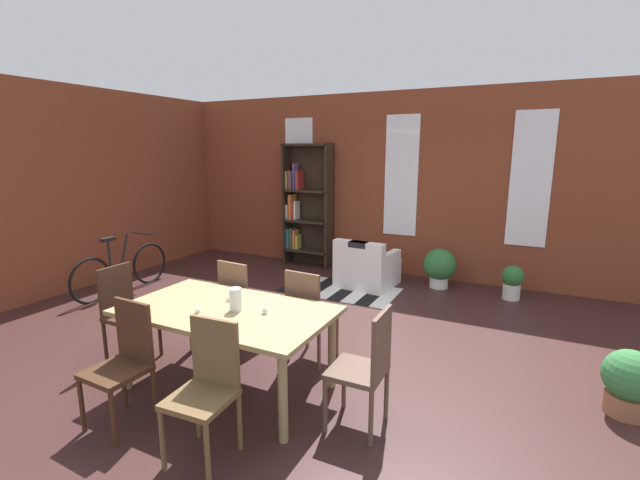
{
  "coord_description": "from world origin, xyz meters",
  "views": [
    {
      "loc": [
        1.99,
        -3.55,
        2.08
      ],
      "look_at": [
        -0.39,
        1.24,
        0.96
      ],
      "focal_mm": 24.31,
      "sensor_mm": 36.0,
      "label": 1
    }
  ],
  "objects_px": {
    "bicycle_second": "(122,270)",
    "armchair_white": "(366,268)",
    "dining_chair_far_right": "(309,313)",
    "dining_chair_far_left": "(241,300)",
    "dining_chair_head_left": "(125,310)",
    "bookshelf_tall": "(305,205)",
    "vase_on_table": "(236,299)",
    "potted_plant_window": "(630,381)",
    "potted_plant_by_shelf": "(512,281)",
    "dining_table": "(227,317)",
    "dining_chair_near_right": "(207,385)",
    "potted_plant_corner": "(440,266)",
    "dining_chair_near_left": "(124,360)",
    "dining_chair_head_right": "(366,366)"
  },
  "relations": [
    {
      "from": "dining_table",
      "to": "dining_chair_far_left",
      "type": "xyz_separation_m",
      "value": [
        -0.41,
        0.74,
        -0.15
      ]
    },
    {
      "from": "dining_chair_far_left",
      "to": "dining_chair_far_right",
      "type": "bearing_deg",
      "value": -0.0
    },
    {
      "from": "dining_chair_near_left",
      "to": "armchair_white",
      "type": "height_order",
      "value": "dining_chair_near_left"
    },
    {
      "from": "vase_on_table",
      "to": "dining_chair_far_left",
      "type": "bearing_deg",
      "value": 124.71
    },
    {
      "from": "bicycle_second",
      "to": "armchair_white",
      "type": "bearing_deg",
      "value": 30.69
    },
    {
      "from": "dining_chair_head_left",
      "to": "bookshelf_tall",
      "type": "relative_size",
      "value": 0.44
    },
    {
      "from": "armchair_white",
      "to": "dining_table",
      "type": "bearing_deg",
      "value": -90.84
    },
    {
      "from": "vase_on_table",
      "to": "potted_plant_by_shelf",
      "type": "xyz_separation_m",
      "value": [
        2.0,
        3.65,
        -0.57
      ]
    },
    {
      "from": "dining_chair_far_left",
      "to": "dining_table",
      "type": "bearing_deg",
      "value": -60.8
    },
    {
      "from": "bookshelf_tall",
      "to": "armchair_white",
      "type": "bearing_deg",
      "value": -25.87
    },
    {
      "from": "dining_chair_near_right",
      "to": "dining_chair_far_left",
      "type": "distance_m",
      "value": 1.69
    },
    {
      "from": "dining_chair_near_left",
      "to": "bicycle_second",
      "type": "relative_size",
      "value": 0.56
    },
    {
      "from": "dining_chair_far_left",
      "to": "dining_chair_near_left",
      "type": "height_order",
      "value": "same"
    },
    {
      "from": "dining_chair_near_right",
      "to": "armchair_white",
      "type": "bearing_deg",
      "value": 95.0
    },
    {
      "from": "dining_chair_head_left",
      "to": "dining_chair_near_left",
      "type": "relative_size",
      "value": 1.0
    },
    {
      "from": "vase_on_table",
      "to": "bookshelf_tall",
      "type": "height_order",
      "value": "bookshelf_tall"
    },
    {
      "from": "bicycle_second",
      "to": "potted_plant_window",
      "type": "distance_m",
      "value": 6.2
    },
    {
      "from": "vase_on_table",
      "to": "potted_plant_window",
      "type": "relative_size",
      "value": 0.36
    },
    {
      "from": "dining_chair_head_right",
      "to": "dining_chair_far_left",
      "type": "height_order",
      "value": "same"
    },
    {
      "from": "dining_chair_near_right",
      "to": "potted_plant_corner",
      "type": "xyz_separation_m",
      "value": [
        0.68,
        4.47,
        -0.18
      ]
    },
    {
      "from": "dining_table",
      "to": "potted_plant_window",
      "type": "relative_size",
      "value": 3.37
    },
    {
      "from": "potted_plant_by_shelf",
      "to": "potted_plant_corner",
      "type": "relative_size",
      "value": 0.81
    },
    {
      "from": "bicycle_second",
      "to": "bookshelf_tall",
      "type": "bearing_deg",
      "value": 56.86
    },
    {
      "from": "dining_chair_near_left",
      "to": "dining_chair_far_left",
      "type": "bearing_deg",
      "value": 90.36
    },
    {
      "from": "dining_chair_far_right",
      "to": "dining_chair_far_left",
      "type": "relative_size",
      "value": 1.0
    },
    {
      "from": "dining_chair_head_left",
      "to": "armchair_white",
      "type": "xyz_separation_m",
      "value": [
        1.33,
        3.31,
        -0.23
      ]
    },
    {
      "from": "dining_table",
      "to": "dining_chair_far_left",
      "type": "relative_size",
      "value": 1.91
    },
    {
      "from": "dining_chair_far_left",
      "to": "potted_plant_corner",
      "type": "distance_m",
      "value": 3.34
    },
    {
      "from": "dining_chair_far_right",
      "to": "bookshelf_tall",
      "type": "distance_m",
      "value": 3.79
    },
    {
      "from": "dining_table",
      "to": "armchair_white",
      "type": "xyz_separation_m",
      "value": [
        0.05,
        3.31,
        -0.39
      ]
    },
    {
      "from": "dining_chair_near_right",
      "to": "dining_table",
      "type": "bearing_deg",
      "value": 118.57
    },
    {
      "from": "bicycle_second",
      "to": "dining_chair_head_right",
      "type": "bearing_deg",
      "value": -18.15
    },
    {
      "from": "dining_chair_near_right",
      "to": "potted_plant_corner",
      "type": "height_order",
      "value": "dining_chair_near_right"
    },
    {
      "from": "potted_plant_by_shelf",
      "to": "potted_plant_window",
      "type": "height_order",
      "value": "potted_plant_window"
    },
    {
      "from": "dining_chair_far_right",
      "to": "dining_chair_far_left",
      "type": "distance_m",
      "value": 0.82
    },
    {
      "from": "dining_chair_near_right",
      "to": "bicycle_second",
      "type": "xyz_separation_m",
      "value": [
        -3.5,
        2.18,
        -0.18
      ]
    },
    {
      "from": "potted_plant_by_shelf",
      "to": "dining_chair_far_left",
      "type": "bearing_deg",
      "value": -130.84
    },
    {
      "from": "bookshelf_tall",
      "to": "bicycle_second",
      "type": "bearing_deg",
      "value": -123.14
    },
    {
      "from": "dining_chair_head_left",
      "to": "potted_plant_by_shelf",
      "type": "xyz_separation_m",
      "value": [
        3.38,
        3.65,
        -0.25
      ]
    },
    {
      "from": "dining_chair_near_right",
      "to": "armchair_white",
      "type": "xyz_separation_m",
      "value": [
        -0.35,
        4.05,
        -0.23
      ]
    },
    {
      "from": "dining_table",
      "to": "vase_on_table",
      "type": "height_order",
      "value": "vase_on_table"
    },
    {
      "from": "bookshelf_tall",
      "to": "dining_chair_far_left",
      "type": "bearing_deg",
      "value": -72.97
    },
    {
      "from": "bicycle_second",
      "to": "potted_plant_corner",
      "type": "relative_size",
      "value": 2.81
    },
    {
      "from": "dining_table",
      "to": "dining_chair_near_right",
      "type": "height_order",
      "value": "dining_chair_near_right"
    },
    {
      "from": "bicycle_second",
      "to": "potted_plant_corner",
      "type": "distance_m",
      "value": 4.77
    },
    {
      "from": "vase_on_table",
      "to": "potted_plant_window",
      "type": "distance_m",
      "value": 3.23
    },
    {
      "from": "dining_chair_far_left",
      "to": "armchair_white",
      "type": "xyz_separation_m",
      "value": [
        0.46,
        2.57,
        -0.23
      ]
    },
    {
      "from": "dining_chair_near_left",
      "to": "bicycle_second",
      "type": "height_order",
      "value": "dining_chair_near_left"
    },
    {
      "from": "dining_chair_head_left",
      "to": "potted_plant_window",
      "type": "distance_m",
      "value": 4.51
    },
    {
      "from": "dining_chair_near_right",
      "to": "dining_chair_head_right",
      "type": "xyz_separation_m",
      "value": [
        0.88,
        0.74,
        0.0
      ]
    }
  ]
}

